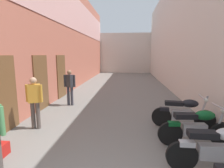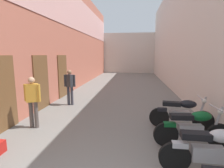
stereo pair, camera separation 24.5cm
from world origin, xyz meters
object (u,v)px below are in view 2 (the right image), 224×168
(motorcycle_second, at_px, (211,150))
(motorcycle_fourth, at_px, (181,113))
(motorcycle_third, at_px, (193,127))
(pedestrian_further_down, at_px, (70,85))
(pedestrian_mid_alley, at_px, (33,98))

(motorcycle_second, height_order, motorcycle_fourth, same)
(motorcycle_fourth, bearing_deg, motorcycle_third, -90.00)
(motorcycle_second, xyz_separation_m, motorcycle_fourth, (-0.00, 2.13, 0.00))
(motorcycle_fourth, height_order, pedestrian_further_down, pedestrian_further_down)
(pedestrian_further_down, bearing_deg, motorcycle_second, -45.08)
(motorcycle_third, bearing_deg, pedestrian_mid_alley, 171.86)
(motorcycle_second, relative_size, motorcycle_third, 1.00)
(motorcycle_fourth, distance_m, pedestrian_mid_alley, 4.49)
(motorcycle_third, relative_size, pedestrian_further_down, 1.18)
(pedestrian_mid_alley, bearing_deg, motorcycle_second, -20.59)
(pedestrian_mid_alley, height_order, pedestrian_further_down, same)
(motorcycle_second, distance_m, pedestrian_mid_alley, 4.77)
(motorcycle_second, bearing_deg, pedestrian_further_down, 134.92)
(motorcycle_third, distance_m, pedestrian_mid_alley, 4.51)
(motorcycle_second, bearing_deg, pedestrian_mid_alley, 159.41)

